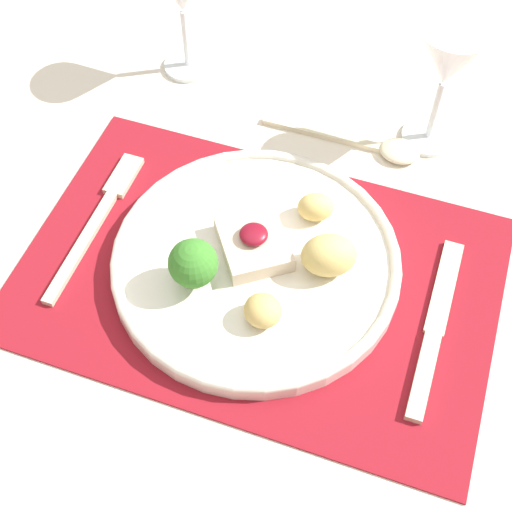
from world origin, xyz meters
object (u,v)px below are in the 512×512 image
at_px(fork, 101,214).
at_px(knife, 432,337).
at_px(dinner_plate, 257,260).
at_px(wine_glass_near, 448,63).
at_px(spoon, 377,146).

distance_m(fork, knife, 0.37).
xyz_separation_m(dinner_plate, wine_glass_near, (0.13, 0.24, 0.10)).
bearing_deg(dinner_plate, wine_glass_near, 61.99).
distance_m(dinner_plate, fork, 0.18).
relative_size(fork, spoon, 1.09).
distance_m(dinner_plate, wine_glass_near, 0.29).
relative_size(spoon, wine_glass_near, 1.22).
height_order(fork, knife, knife).
bearing_deg(dinner_plate, fork, 177.32).
xyz_separation_m(fork, wine_glass_near, (0.31, 0.23, 0.11)).
height_order(knife, wine_glass_near, wine_glass_near).
bearing_deg(fork, wine_glass_near, 38.07).
relative_size(knife, wine_glass_near, 1.32).
xyz_separation_m(fork, spoon, (0.26, 0.20, -0.00)).
bearing_deg(spoon, wine_glass_near, 39.37).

